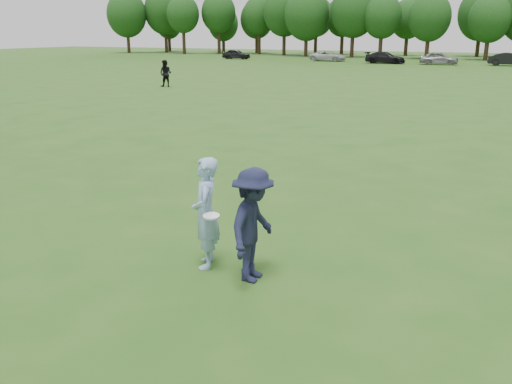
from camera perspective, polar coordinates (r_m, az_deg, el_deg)
ground at (r=9.19m, az=3.59°, el=-7.83°), size 200.00×200.00×0.00m
thrower at (r=8.91m, az=-5.32°, el=-2.22°), size 0.70×0.81×1.86m
defender at (r=8.39m, az=-0.30°, el=-3.51°), size 0.72×1.20×1.82m
player_far_a at (r=39.20m, az=-9.49°, el=12.20°), size 0.98×0.81×1.85m
car_a at (r=77.82m, az=-2.10°, el=14.30°), size 4.00×1.87×1.33m
car_c at (r=72.99m, az=7.60°, el=14.00°), size 4.69×2.21×1.30m
car_d at (r=68.82m, az=13.44°, el=13.59°), size 4.77×2.03×1.37m
car_e at (r=68.04m, az=18.71°, el=13.19°), size 4.52×2.26×1.48m
car_f at (r=68.63m, az=25.11°, el=12.53°), size 4.47×1.95×1.43m
disc_in_play at (r=8.57m, az=-4.73°, el=-2.52°), size 0.30×0.30×0.06m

